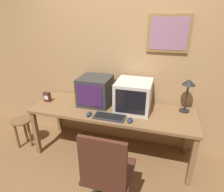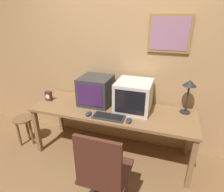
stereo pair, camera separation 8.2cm
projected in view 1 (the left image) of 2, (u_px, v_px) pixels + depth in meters
name	position (u px, v px, depth m)	size (l,w,h in m)	color
wall_back	(121.00, 58.00, 2.58)	(8.00, 0.08, 2.60)	tan
desk	(112.00, 114.00, 2.48)	(2.13, 0.68, 0.71)	olive
monitor_left	(95.00, 91.00, 2.55)	(0.42, 0.42, 0.38)	#333333
monitor_right	(134.00, 95.00, 2.39)	(0.44, 0.46, 0.38)	beige
keyboard_main	(109.00, 117.00, 2.25)	(0.38, 0.17, 0.03)	#333338
mouse_near_keyboard	(130.00, 120.00, 2.17)	(0.06, 0.11, 0.04)	#282D3D
mouse_far_corner	(89.00, 114.00, 2.30)	(0.06, 0.12, 0.04)	#282D3D
desk_clock	(47.00, 97.00, 2.66)	(0.09, 0.06, 0.14)	#4C231E
desk_lamp	(188.00, 86.00, 2.28)	(0.16, 0.16, 0.43)	black
office_chair	(108.00, 179.00, 1.77)	(0.47, 0.47, 0.97)	black
side_stool	(23.00, 127.00, 2.77)	(0.29, 0.29, 0.44)	brown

